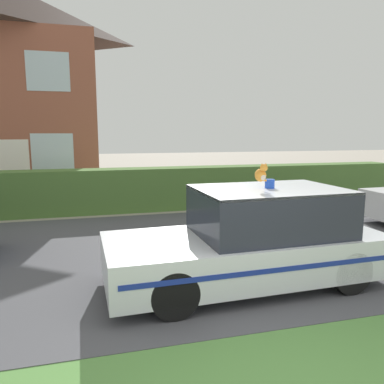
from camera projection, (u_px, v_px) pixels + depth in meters
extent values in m
plane|color=#A89E8E|center=(293.00, 383.00, 3.52)|extent=(80.00, 80.00, 0.00)
cube|color=#4C4C51|center=(185.00, 249.00, 7.56)|extent=(28.00, 6.69, 0.01)
cube|color=#568C42|center=(287.00, 375.00, 3.63)|extent=(28.00, 1.54, 0.01)
cube|color=#4C7233|center=(168.00, 188.00, 11.47)|extent=(15.47, 0.84, 1.28)
cylinder|color=black|center=(152.00, 257.00, 6.09)|extent=(0.64, 0.22, 0.63)
cylinder|color=black|center=(174.00, 295.00, 4.67)|extent=(0.64, 0.22, 0.63)
cylinder|color=black|center=(294.00, 243.00, 6.84)|extent=(0.64, 0.22, 0.63)
cylinder|color=black|center=(350.00, 272.00, 5.42)|extent=(0.64, 0.22, 0.63)
cube|color=silver|center=(246.00, 254.00, 5.73)|extent=(4.30, 1.84, 0.61)
cube|color=#232833|center=(269.00, 211.00, 5.74)|extent=(2.25, 1.60, 0.70)
cube|color=silver|center=(269.00, 189.00, 5.68)|extent=(2.25, 1.60, 0.04)
cube|color=navy|center=(225.00, 236.00, 6.53)|extent=(4.03, 0.13, 0.07)
cube|color=navy|center=(273.00, 271.00, 4.92)|extent=(4.03, 0.13, 0.07)
cylinder|color=blue|center=(270.00, 184.00, 5.67)|extent=(0.15, 0.15, 0.14)
ellipsoid|color=orange|center=(260.00, 175.00, 5.36)|extent=(0.16, 0.22, 0.19)
ellipsoid|color=beige|center=(263.00, 177.00, 5.29)|extent=(0.08, 0.06, 0.10)
sphere|color=orange|center=(264.00, 168.00, 5.26)|extent=(0.11, 0.11, 0.11)
cone|color=orange|center=(262.00, 165.00, 5.24)|extent=(0.04, 0.04, 0.04)
cone|color=orange|center=(266.00, 164.00, 5.26)|extent=(0.04, 0.04, 0.04)
cylinder|color=orange|center=(263.00, 180.00, 5.47)|extent=(0.04, 0.18, 0.03)
cube|color=#93513D|center=(6.00, 117.00, 14.82)|extent=(6.93, 5.21, 5.91)
cube|color=white|center=(14.00, 170.00, 12.79)|extent=(1.00, 0.02, 2.10)
cube|color=silver|center=(53.00, 152.00, 13.02)|extent=(1.40, 0.02, 1.30)
cube|color=silver|center=(48.00, 71.00, 12.59)|extent=(1.40, 0.02, 1.30)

